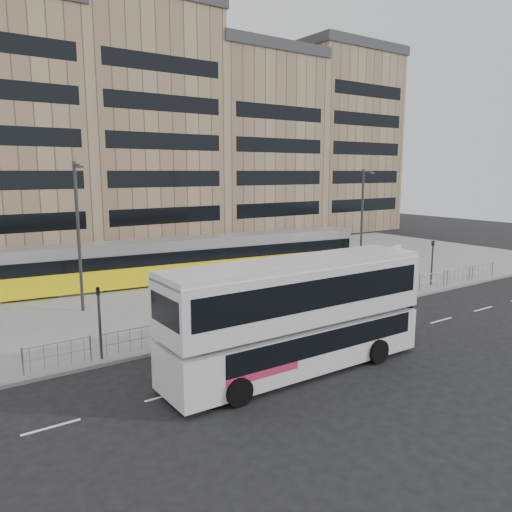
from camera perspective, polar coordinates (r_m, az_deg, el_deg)
ground at (r=27.14m, az=5.95°, el=-7.41°), size 120.00×120.00×0.00m
plaza at (r=36.75m, az=-6.32°, el=-2.76°), size 64.00×24.00×0.15m
kerb at (r=27.15m, az=5.89°, el=-7.23°), size 64.00×0.25×0.17m
building_row at (r=57.20m, az=-16.17°, el=14.28°), size 70.40×18.40×31.20m
pedestrian_barrier at (r=28.52m, az=8.39°, el=-4.57°), size 32.07×0.07×1.10m
road_markings at (r=25.11m, az=13.74°, el=-9.06°), size 62.00×0.12×0.01m
double_decker_bus at (r=19.95m, az=4.76°, el=-6.38°), size 11.32×2.98×4.52m
tram at (r=36.60m, az=-6.69°, el=-0.22°), size 26.30×5.54×3.09m
station_sign at (r=36.85m, az=15.63°, el=-0.09°), size 2.13×0.83×2.56m
ad_panel at (r=29.59m, az=8.51°, el=-4.00°), size 0.76×0.32×1.47m
pedestrian at (r=29.77m, az=8.27°, el=-3.72°), size 0.61×0.78×1.91m
traffic_light_west at (r=21.79m, az=-17.48°, el=-6.28°), size 0.22×0.24×3.10m
traffic_light_east at (r=36.39m, az=19.51°, el=-0.09°), size 0.21×0.23×3.10m
lamp_post_west at (r=29.18m, az=-19.62°, el=2.69°), size 0.45×1.04×8.32m
lamp_post_east at (r=41.30m, az=12.09°, el=4.67°), size 0.45×1.04×7.96m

